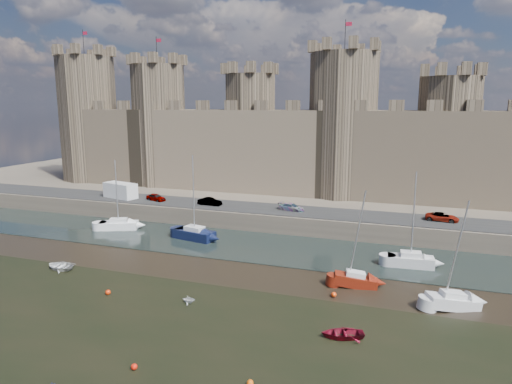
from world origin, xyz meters
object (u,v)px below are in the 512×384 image
Objects in this scene: car_0 at (156,197)px; sailboat_4 at (355,279)px; car_3 at (442,217)px; sailboat_5 at (453,301)px; car_2 at (291,207)px; sailboat_2 at (411,260)px; sailboat_0 at (119,224)px; car_1 at (210,202)px; van at (120,191)px; sailboat_1 at (195,233)px.

car_0 is 0.36× the size of sailboat_4.
car_3 is 21.64m from sailboat_5.
car_0 reaches higher than car_2.
sailboat_2 is 1.09× the size of sailboat_4.
sailboat_4 reaches higher than car_0.
car_0 is 37.95m from sailboat_4.
car_0 is at bearing 60.35° from sailboat_0.
car_0 is 39.77m from sailboat_2.
car_1 is 0.63× the size of van.
sailboat_5 is at bearing -173.68° from car_3.
car_2 is 0.92× the size of car_3.
car_1 is 0.38× the size of sailboat_4.
sailboat_0 reaches higher than car_2.
car_1 is 0.38× the size of sailboat_5.
sailboat_2 is at bearing 44.82° from sailboat_4.
sailboat_1 reaches higher than car_2.
car_1 is 12.47m from car_2.
sailboat_2 reaches higher than car_1.
sailboat_2 is (39.21, -2.35, 0.05)m from sailboat_0.
sailboat_4 reaches higher than van.
sailboat_1 is at bearing -110.60° from car_0.
sailboat_5 reaches higher than car_2.
car_0 is 0.35× the size of sailboat_0.
car_2 is 0.66× the size of van.
sailboat_4 reaches higher than car_2.
sailboat_0 is at bearing -172.38° from sailboat_1.
sailboat_2 reaches higher than sailboat_4.
sailboat_5 is (41.78, -20.42, -2.39)m from car_0.
sailboat_1 is 1.15× the size of sailboat_4.
sailboat_5 is at bearing -97.14° from car_0.
van is at bearing 91.51° from car_1.
sailboat_2 is (26.85, -1.47, -0.03)m from sailboat_1.
sailboat_4 is (34.20, -9.77, -0.06)m from sailboat_0.
car_0 is at bearing 97.95° from car_3.
sailboat_1 is (-10.46, -9.79, -2.20)m from car_2.
van is 46.13m from sailboat_2.
sailboat_1 is at bearing 146.72° from sailboat_4.
sailboat_2 is (44.74, -10.86, -2.93)m from van.
sailboat_0 is 35.57m from sailboat_4.
sailboat_1 is (17.89, -9.39, -2.90)m from van.
sailboat_4 is at bearing -10.46° from sailboat_1.
car_3 is at bearing -76.16° from car_2.
sailboat_4 is at bearing -9.72° from van.
car_1 is 9.64m from sailboat_1.
car_1 is 32.50m from car_3.
car_1 is 0.96× the size of car_2.
sailboat_0 is 0.89× the size of sailboat_1.
sailboat_0 is at bearing 152.93° from sailboat_4.
sailboat_5 is at bearing -124.29° from car_2.
van is (-15.90, 0.22, 0.66)m from car_1.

